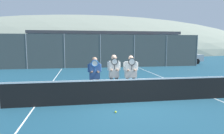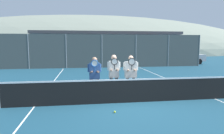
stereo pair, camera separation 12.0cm
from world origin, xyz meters
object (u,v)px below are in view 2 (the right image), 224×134
(player_center_right, at_px, (131,73))
(tennis_ball_on_court, at_px, (115,112))
(car_left_of_center, at_px, (93,56))
(car_far_left, at_px, (44,57))
(car_center, at_px, (138,56))
(player_center_left, at_px, (114,73))
(car_right_of_center, at_px, (182,56))
(player_leftmost, at_px, (95,74))

(player_center_right, bearing_deg, tennis_ball_on_court, -117.95)
(player_center_right, xyz_separation_m, car_left_of_center, (-0.90, 13.21, -0.14))
(car_far_left, xyz_separation_m, tennis_ball_on_court, (4.97, -15.04, -0.85))
(car_left_of_center, height_order, car_center, car_left_of_center)
(player_center_left, distance_m, car_far_left, 14.22)
(player_center_right, height_order, car_left_of_center, car_left_of_center)
(car_left_of_center, relative_size, car_right_of_center, 0.84)
(player_leftmost, relative_size, car_far_left, 0.38)
(player_center_right, relative_size, car_right_of_center, 0.37)
(car_left_of_center, xyz_separation_m, tennis_ball_on_court, (-0.06, -15.03, -0.88))
(car_center, bearing_deg, player_leftmost, -112.96)
(player_leftmost, distance_m, player_center_left, 0.80)
(player_center_left, bearing_deg, car_right_of_center, 53.09)
(player_center_right, xyz_separation_m, car_center, (3.93, 12.81, -0.16))
(car_center, bearing_deg, player_center_right, -107.07)
(player_center_right, height_order, tennis_ball_on_court, player_center_right)
(car_far_left, bearing_deg, player_leftmost, -71.54)
(player_center_right, distance_m, car_center, 13.40)
(player_center_left, distance_m, player_center_right, 0.71)
(player_leftmost, height_order, car_center, car_center)
(car_far_left, distance_m, car_center, 9.88)
(player_leftmost, xyz_separation_m, tennis_ball_on_court, (0.54, -1.78, -0.98))
(car_far_left, bearing_deg, car_right_of_center, -0.42)
(car_right_of_center, bearing_deg, player_center_left, -126.91)
(player_center_left, distance_m, car_center, 13.63)
(player_leftmost, bearing_deg, car_far_left, 108.46)
(player_center_left, xyz_separation_m, car_left_of_center, (-0.19, 13.21, -0.14))
(player_leftmost, xyz_separation_m, car_far_left, (-4.43, 13.26, -0.14))
(player_center_left, bearing_deg, player_center_right, 0.31)
(player_center_right, relative_size, car_far_left, 0.39)
(player_center_left, relative_size, tennis_ball_on_court, 26.34)
(player_leftmost, bearing_deg, tennis_ball_on_court, -73.07)
(car_center, bearing_deg, car_right_of_center, 3.33)
(player_leftmost, bearing_deg, player_center_right, 1.32)
(player_leftmost, relative_size, player_center_left, 0.95)
(car_center, distance_m, tennis_ball_on_court, 15.45)
(car_far_left, distance_m, car_right_of_center, 15.07)
(car_center, bearing_deg, car_left_of_center, 175.27)
(car_center, bearing_deg, car_far_left, 177.60)
(player_center_left, bearing_deg, player_leftmost, -177.78)
(car_right_of_center, bearing_deg, car_far_left, 179.58)
(player_leftmost, height_order, player_center_right, player_center_right)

